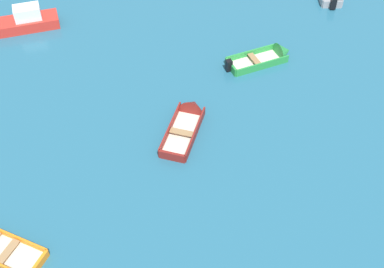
% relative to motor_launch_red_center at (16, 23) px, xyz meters
% --- Properties ---
extents(motor_launch_red_center, '(5.15, 3.39, 1.76)m').
position_rel_motor_launch_red_center_xyz_m(motor_launch_red_center, '(0.00, 0.00, 0.00)').
color(motor_launch_red_center, red).
rests_on(motor_launch_red_center, ground_plane).
extents(rowboat_green_near_camera, '(4.09, 3.23, 1.27)m').
position_rel_motor_launch_red_center_xyz_m(rowboat_green_near_camera, '(16.18, -0.74, -0.28)').
color(rowboat_green_near_camera, beige).
rests_on(rowboat_green_near_camera, ground_plane).
extents(rowboat_maroon_far_back, '(1.91, 4.29, 1.29)m').
position_rel_motor_launch_red_center_xyz_m(rowboat_maroon_far_back, '(12.11, -6.67, -0.28)').
color(rowboat_maroon_far_back, beige).
rests_on(rowboat_maroon_far_back, ground_plane).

